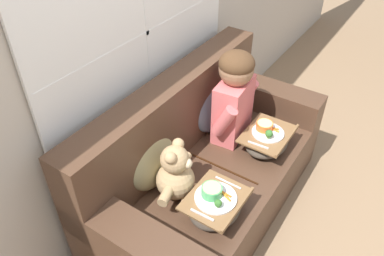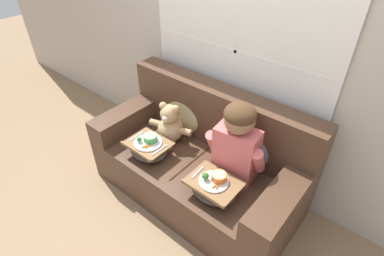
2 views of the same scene
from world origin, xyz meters
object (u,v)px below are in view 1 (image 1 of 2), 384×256
Objects in this scene: lap_tray_child at (267,140)px; lap_tray_teddy at (215,205)px; throw_pillow_behind_child at (211,103)px; child_figure at (235,92)px; teddy_bear at (176,175)px; couch at (204,169)px; throw_pillow_behind_teddy at (151,158)px.

lap_tray_child reaches higher than lap_tray_teddy.
throw_pillow_behind_child is 0.85m from lap_tray_teddy.
teddy_bear is (-0.70, -0.00, -0.20)m from child_figure.
couch is 4.31× the size of throw_pillow_behind_teddy.
throw_pillow_behind_teddy is 1.17× the size of lap_tray_teddy.
couch is 0.57m from child_figure.
teddy_bear is at bearing 158.60° from lap_tray_child.
child_figure reaches higher than throw_pillow_behind_child.
throw_pillow_behind_child is at bearing 90.03° from lap_tray_child.
throw_pillow_behind_child is 0.72m from teddy_bear.
teddy_bear is at bearing 89.71° from lap_tray_teddy.
teddy_bear is (-0.35, -0.02, 0.25)m from couch.
lap_tray_teddy is (-0.70, -0.46, -0.13)m from throw_pillow_behind_child.
couch reaches higher than lap_tray_teddy.
child_figure reaches higher than teddy_bear.
throw_pillow_behind_child reaches higher than teddy_bear.
teddy_bear is 1.09× the size of lap_tray_child.
lap_tray_teddy is at bearing -180.00° from lap_tray_child.
lap_tray_teddy is (-0.70, -0.00, 0.00)m from lap_tray_child.
child_figure is (0.35, -0.01, 0.45)m from couch.
throw_pillow_behind_child is 0.67× the size of child_figure.
throw_pillow_behind_child is 0.25m from child_figure.
teddy_bear is 0.29m from lap_tray_teddy.
child_figure is at bearing 0.33° from teddy_bear.
lap_tray_teddy is at bearing -158.34° from child_figure.
throw_pillow_behind_child is 1.23× the size of lap_tray_teddy.
couch reaches higher than throw_pillow_behind_child.
couch reaches higher than throw_pillow_behind_teddy.
lap_tray_child is (0.00, -0.28, -0.29)m from child_figure.
child_figure is (0.00, -0.18, 0.16)m from throw_pillow_behind_child.
throw_pillow_behind_teddy is 0.19m from teddy_bear.
lap_tray_child is 0.70m from lap_tray_teddy.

